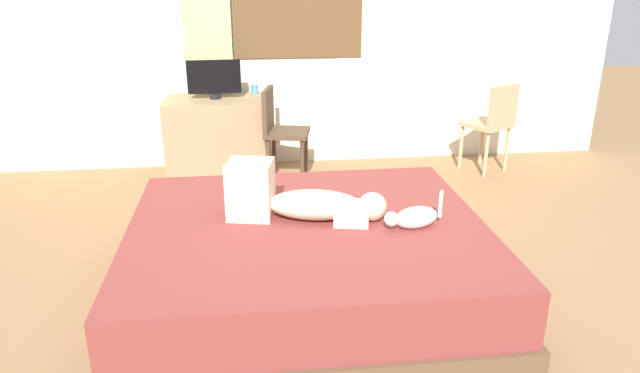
# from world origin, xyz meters

# --- Properties ---
(ground_plane) EXTENTS (16.00, 16.00, 0.00)m
(ground_plane) POSITION_xyz_m (0.00, 0.00, 0.00)
(ground_plane) COLOR olive
(back_wall_with_window) EXTENTS (6.40, 0.14, 2.90)m
(back_wall_with_window) POSITION_xyz_m (0.00, 2.59, 1.45)
(back_wall_with_window) COLOR beige
(back_wall_with_window) RESTS_ON ground
(bed) EXTENTS (2.12, 1.88, 0.46)m
(bed) POSITION_xyz_m (-0.15, -0.04, 0.23)
(bed) COLOR brown
(bed) RESTS_ON ground
(person_lying) EXTENTS (0.94, 0.43, 0.34)m
(person_lying) POSITION_xyz_m (-0.19, 0.05, 0.57)
(person_lying) COLOR #CCB299
(person_lying) RESTS_ON bed
(cat) EXTENTS (0.35, 0.16, 0.21)m
(cat) POSITION_xyz_m (0.45, -0.18, 0.52)
(cat) COLOR silver
(cat) RESTS_ON bed
(desk) EXTENTS (0.90, 0.56, 0.74)m
(desk) POSITION_xyz_m (-0.77, 2.19, 0.37)
(desk) COLOR #997A56
(desk) RESTS_ON ground
(tv_monitor) EXTENTS (0.48, 0.10, 0.35)m
(tv_monitor) POSITION_xyz_m (-0.76, 2.19, 0.92)
(tv_monitor) COLOR black
(tv_monitor) RESTS_ON desk
(cup) EXTENTS (0.07, 0.07, 0.08)m
(cup) POSITION_xyz_m (-0.39, 2.38, 0.78)
(cup) COLOR teal
(cup) RESTS_ON desk
(chair_by_desk) EXTENTS (0.45, 0.45, 0.86)m
(chair_by_desk) POSITION_xyz_m (-0.19, 1.98, 0.51)
(chair_by_desk) COLOR #4C3828
(chair_by_desk) RESTS_ON ground
(chair_spare) EXTENTS (0.52, 0.52, 0.86)m
(chair_spare) POSITION_xyz_m (1.82, 1.98, 0.51)
(chair_spare) COLOR tan
(chair_spare) RESTS_ON ground
(curtain_left) EXTENTS (0.44, 0.06, 2.53)m
(curtain_left) POSITION_xyz_m (-0.81, 2.47, 1.27)
(curtain_left) COLOR #ADCC75
(curtain_left) RESTS_ON ground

